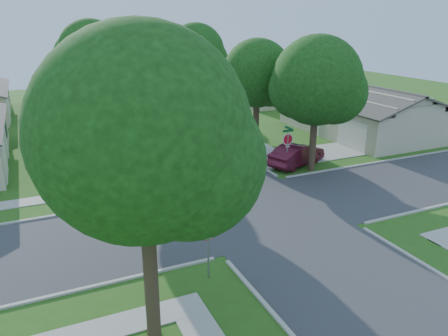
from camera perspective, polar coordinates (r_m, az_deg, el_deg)
ground at (r=22.93m, az=4.39°, el=-5.53°), size 100.00×100.00×0.00m
road_ns at (r=22.93m, az=4.39°, el=-5.52°), size 7.00×100.00×0.02m
sidewalk_ne at (r=48.08m, az=-4.10°, el=7.52°), size 1.20×40.00×0.04m
sidewalk_nw at (r=45.42m, az=-18.75°, el=5.89°), size 1.20×40.00×0.04m
driveway at (r=32.53m, az=10.67°, el=1.69°), size 8.80×3.60×0.05m
stop_sign_sw at (r=16.39m, az=-2.11°, el=-8.08°), size 1.05×0.80×2.98m
stop_sign_ne at (r=28.33m, az=8.32°, el=3.49°), size 1.05×0.80×2.98m
tree_e_near at (r=31.30m, az=4.43°, el=11.83°), size 4.97×4.80×8.28m
tree_e_mid at (r=42.12m, az=-3.62°, el=14.48°), size 5.59×5.40×9.21m
tree_e_far at (r=54.45m, az=-8.68°, el=15.01°), size 5.17×5.00×8.72m
tree_w_near at (r=28.01m, az=-13.05°, el=11.56°), size 5.38×5.20×8.97m
tree_w_mid at (r=39.75m, az=-16.77°, el=13.83°), size 5.80×5.60×9.56m
tree_w_far at (r=52.69m, az=-18.80°, el=13.62°), size 4.76×4.60×8.04m
tree_sw_corner at (r=12.01m, az=-10.31°, el=3.16°), size 6.21×6.00×9.55m
tree_ne_corner at (r=28.15m, az=12.12°, el=10.58°), size 5.80×5.60×8.66m
house_ne_near at (r=40.03m, az=17.24°, el=6.60°), size 8.42×13.60×4.23m
house_ne_far at (r=54.58m, az=4.67°, el=10.46°), size 8.42×13.60×4.23m
car_driveway at (r=30.02m, az=9.49°, el=1.76°), size 4.82×3.14×1.50m
car_curb_east at (r=57.83m, az=-12.91°, el=9.76°), size 1.95×4.50×1.51m
car_curb_west at (r=51.34m, az=-15.72°, el=8.40°), size 2.59×5.25×1.47m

